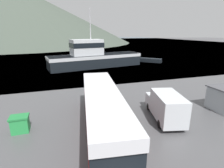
{
  "coord_description": "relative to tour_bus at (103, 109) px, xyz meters",
  "views": [
    {
      "loc": [
        -2.89,
        -3.03,
        7.62
      ],
      "look_at": [
        2.68,
        14.86,
        2.0
      ],
      "focal_mm": 28.0,
      "sensor_mm": 36.0,
      "label": 1
    }
  ],
  "objects": [
    {
      "name": "dock_kiosk",
      "position": [
        12.53,
        0.16,
        -0.68
      ],
      "size": [
        2.43,
        2.81,
        2.39
      ],
      "color": "#93999E",
      "rests_on": "ground"
    },
    {
      "name": "tour_bus",
      "position": [
        0.0,
        0.0,
        0.0
      ],
      "size": [
        4.24,
        12.8,
        3.35
      ],
      "rotation": [
        0.0,
        0.0,
        -0.13
      ],
      "color": "red",
      "rests_on": "ground"
    },
    {
      "name": "water_surface",
      "position": [
        -0.07,
        131.86,
        -1.88
      ],
      "size": [
        240.0,
        240.0,
        0.0
      ],
      "primitive_type": "plane",
      "color": "#475B6B",
      "rests_on": "ground"
    },
    {
      "name": "small_boat",
      "position": [
        20.12,
        28.46,
        -1.39
      ],
      "size": [
        5.35,
        5.15,
        0.98
      ],
      "rotation": [
        0.0,
        0.0,
        0.82
      ],
      "color": "black",
      "rests_on": "water_surface"
    },
    {
      "name": "fishing_boat",
      "position": [
        4.77,
        26.44,
        0.35
      ],
      "size": [
        21.39,
        8.81,
        12.45
      ],
      "rotation": [
        0.0,
        0.0,
        4.89
      ],
      "color": "black",
      "rests_on": "water_surface"
    },
    {
      "name": "hill_backdrop",
      "position": [
        -25.38,
        134.33,
        16.84
      ],
      "size": [
        155.14,
        155.14,
        37.45
      ],
      "primitive_type": "cone",
      "color": "#424C42",
      "rests_on": "ground"
    },
    {
      "name": "delivery_van",
      "position": [
        5.8,
        0.22,
        -0.54
      ],
      "size": [
        3.27,
        5.88,
        2.56
      ],
      "rotation": [
        0.0,
        0.0,
        -0.24
      ],
      "color": "silver",
      "rests_on": "ground"
    },
    {
      "name": "storage_bin",
      "position": [
        -6.23,
        1.85,
        -1.2
      ],
      "size": [
        1.39,
        1.07,
        1.34
      ],
      "color": "green",
      "rests_on": "ground"
    }
  ]
}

